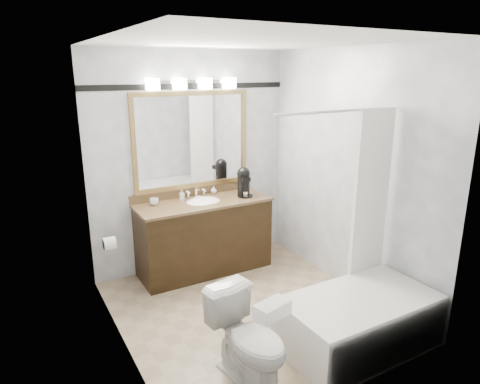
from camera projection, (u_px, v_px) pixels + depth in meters
name	position (u px, v px, depth m)	size (l,w,h in m)	color
room	(250.00, 188.00, 3.86)	(2.42, 2.62, 2.52)	#9C876A
vanity	(204.00, 235.00, 4.93)	(1.53, 0.58, 0.97)	black
mirror	(192.00, 141.00, 4.86)	(1.40, 0.04, 1.10)	#9D7D47
vanity_light_bar	(192.00, 83.00, 4.64)	(1.02, 0.14, 0.12)	silver
accent_stripe	(190.00, 86.00, 4.70)	(2.40, 0.01, 0.06)	black
bathtub	(359.00, 313.00, 3.63)	(1.30, 0.75, 1.96)	white
tp_roll	(109.00, 243.00, 4.02)	(0.12, 0.12, 0.11)	white
toilet	(249.00, 339.00, 3.17)	(0.39, 0.68, 0.70)	white
tissue_box	(272.00, 310.00, 2.82)	(0.24, 0.13, 0.10)	white
coffee_maker	(244.00, 181.00, 4.99)	(0.18, 0.22, 0.34)	black
cup_left	(154.00, 202.00, 4.67)	(0.10, 0.10, 0.08)	white
soap_bottle_a	(182.00, 195.00, 4.84)	(0.05, 0.05, 0.12)	white
soap_bottle_b	(214.00, 190.00, 5.10)	(0.07, 0.07, 0.09)	white
soap_bar	(198.00, 198.00, 4.90)	(0.07, 0.04, 0.02)	beige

